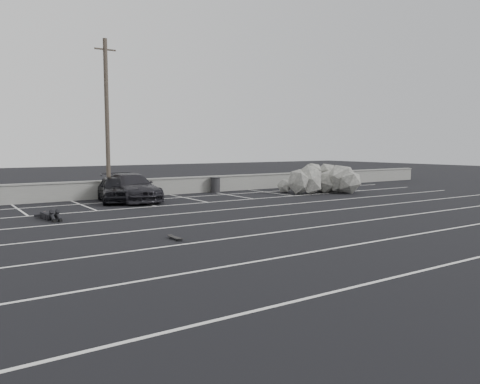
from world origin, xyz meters
TOP-DOWN VIEW (x-y plane):
  - ground at (0.00, 0.00)m, footprint 120.00×120.00m
  - seawall at (0.00, 14.00)m, footprint 50.00×0.45m
  - stall_lines at (-0.08, 4.41)m, footprint 36.00×20.05m
  - car_left at (-3.08, 12.00)m, footprint 2.55×4.51m
  - car_right at (-2.23, 11.94)m, footprint 2.14×5.22m
  - utility_pole at (-3.06, 13.20)m, footprint 1.19×0.24m
  - trash_bin at (4.06, 13.40)m, footprint 0.80×0.80m
  - riprap_pile at (10.30, 9.39)m, footprint 6.10×4.73m
  - person at (-7.42, 7.83)m, footprint 1.34×2.63m
  - skateboard at (-4.96, 0.82)m, footprint 0.21×0.69m

SIDE VIEW (x-z plane):
  - ground at x=0.00m, z-range 0.00..0.00m
  - stall_lines at x=-0.08m, z-range 0.00..0.01m
  - skateboard at x=-4.96m, z-range 0.02..0.10m
  - person at x=-7.42m, z-range 0.00..0.50m
  - trash_bin at x=4.06m, z-range 0.01..1.02m
  - seawall at x=0.00m, z-range 0.02..1.08m
  - riprap_pile at x=10.30m, z-range -0.22..1.46m
  - car_left at x=-3.08m, z-range 0.00..1.45m
  - car_right at x=-2.23m, z-range 0.00..1.51m
  - utility_pole at x=-3.06m, z-range 0.06..8.97m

